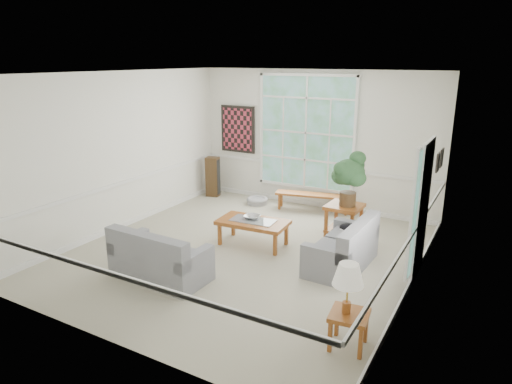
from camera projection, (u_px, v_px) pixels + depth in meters
floor at (245, 253)px, 7.87m from camera, size 5.50×6.00×0.01m
ceiling at (244, 73)px, 7.02m from camera, size 5.50×6.00×0.02m
wall_back at (315, 140)px, 9.95m from camera, size 5.50×0.02×3.00m
wall_front at (103, 224)px, 4.93m from camera, size 5.50×0.02×3.00m
wall_left at (122, 151)px, 8.73m from camera, size 0.02×6.00×3.00m
wall_right at (420, 191)px, 6.15m from camera, size 0.02×6.00×3.00m
window_back at (306, 133)px, 9.97m from camera, size 2.30×0.08×2.40m
entry_door at (421, 210)px, 6.79m from camera, size 0.08×0.90×2.10m
door_sidelight at (414, 216)px, 6.24m from camera, size 0.08×0.26×1.90m
wall_art at (238, 129)px, 10.80m from camera, size 0.90×0.06×1.10m
wall_frame_near at (437, 162)px, 7.61m from camera, size 0.04×0.26×0.32m
wall_frame_far at (441, 158)px, 7.95m from camera, size 0.04×0.26×0.32m
loveseat_right at (342, 243)px, 7.23m from camera, size 0.81×1.49×0.79m
loveseat_front at (161, 253)px, 6.86m from camera, size 1.49×0.80×0.80m
coffee_table at (253, 233)px, 8.13m from camera, size 1.28×0.76×0.46m
pewter_bowl at (252, 217)px, 8.13m from camera, size 0.37×0.37×0.09m
window_bench at (313, 202)px, 9.96m from camera, size 1.66×0.69×0.38m
end_table at (344, 221)px, 8.49m from camera, size 0.64×0.64×0.62m
houseplant at (349, 178)px, 8.21m from camera, size 0.71×0.71×1.03m
side_table at (348, 330)px, 5.24m from camera, size 0.48×0.48×0.44m
table_lamp at (347, 289)px, 5.10m from camera, size 0.37×0.37×0.61m
pet_bed at (257, 201)px, 10.47m from camera, size 0.55×0.55×0.14m
floor_speaker at (213, 177)px, 10.96m from camera, size 0.34×0.29×0.96m
cat at (348, 228)px, 7.68m from camera, size 0.34×0.27×0.15m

